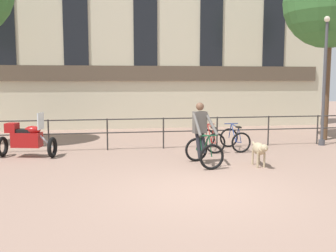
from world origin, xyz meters
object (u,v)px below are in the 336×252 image
cyclist_with_bike (202,137)px  street_lamp (325,73)px  dog (259,149)px  parked_motorcycle (26,139)px  parked_bicycle_mid_left (235,139)px  parked_bicycle_near_lamp (210,140)px

cyclist_with_bike → street_lamp: bearing=17.6°
dog → parked_motorcycle: 6.83m
dog → street_lamp: (3.53, 2.88, 2.08)m
parked_motorcycle → street_lamp: 10.15m
cyclist_with_bike → parked_bicycle_mid_left: (1.63, 1.97, -0.41)m
parked_bicycle_mid_left → street_lamp: 4.03m
cyclist_with_bike → parked_bicycle_near_lamp: size_ratio=1.50×
cyclist_with_bike → dog: cyclist_with_bike is taller
cyclist_with_bike → parked_bicycle_mid_left: 2.59m
parked_motorcycle → parked_bicycle_mid_left: 6.59m
parked_motorcycle → parked_bicycle_near_lamp: bearing=-74.9°
dog → parked_motorcycle: size_ratio=0.59×
cyclist_with_bike → parked_bicycle_near_lamp: (0.80, 1.97, -0.41)m
dog → parked_bicycle_mid_left: 2.50m
parked_motorcycle → parked_bicycle_mid_left: size_ratio=1.54×
parked_motorcycle → street_lamp: street_lamp is taller
cyclist_with_bike → dog: 1.57m
dog → parked_bicycle_mid_left: bearing=88.3°
street_lamp → parked_bicycle_near_lamp: bearing=-174.7°
parked_bicycle_mid_left → street_lamp: street_lamp is taller
parked_bicycle_near_lamp → dog: bearing=102.7°
dog → parked_motorcycle: (-6.41, 2.35, 0.09)m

